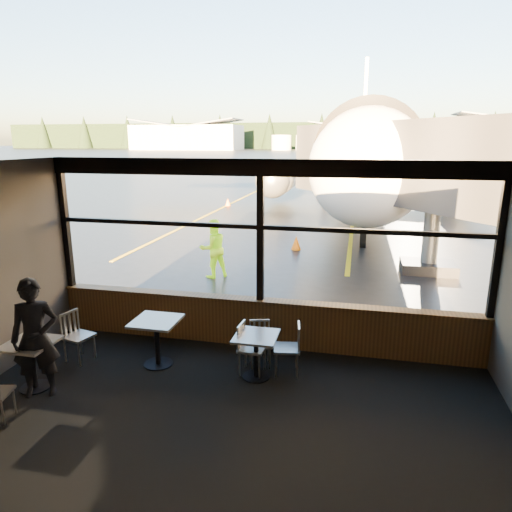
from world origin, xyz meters
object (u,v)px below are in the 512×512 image
(cafe_table_near, at_px, (256,356))
(cone_nose, at_px, (296,243))
(jet_bridge, at_px, (430,190))
(chair_mid_w, at_px, (79,337))
(airliner, at_px, (366,112))
(chair_near_n, at_px, (260,345))
(passenger, at_px, (35,338))
(chair_near_w, at_px, (252,349))
(cafe_table_mid, at_px, (157,343))
(chair_near_e, at_px, (287,349))
(cone_wing, at_px, (228,202))
(ground_crew, at_px, (213,248))
(cafe_table_left, at_px, (33,366))

(cafe_table_near, distance_m, cone_nose, 9.24)
(jet_bridge, height_order, chair_mid_w, jet_bridge)
(airliner, height_order, cone_nose, airliner)
(chair_near_n, xyz_separation_m, chair_mid_w, (-3.16, -0.49, 0.05))
(cone_nose, bearing_deg, passenger, -103.69)
(cafe_table_near, height_order, chair_near_w, chair_near_w)
(cafe_table_mid, bearing_deg, jet_bridge, 52.15)
(chair_near_w, bearing_deg, jet_bridge, 156.02)
(airliner, bearing_deg, cafe_table_near, -94.63)
(cafe_table_mid, distance_m, chair_near_e, 2.24)
(airliner, relative_size, cone_wing, 81.58)
(cafe_table_near, xyz_separation_m, ground_crew, (-2.44, 5.35, 0.46))
(cone_wing, bearing_deg, cafe_table_left, -82.37)
(chair_mid_w, bearing_deg, jet_bridge, 150.55)
(cafe_table_near, xyz_separation_m, cafe_table_left, (-3.33, -1.09, 0.02))
(passenger, bearing_deg, jet_bridge, 24.27)
(cafe_table_left, bearing_deg, cone_wing, 97.63)
(cafe_table_mid, height_order, cone_wing, cafe_table_mid)
(cafe_table_left, height_order, cone_nose, cafe_table_left)
(airliner, relative_size, chair_near_n, 44.64)
(cafe_table_mid, relative_size, ground_crew, 0.50)
(ground_crew, bearing_deg, cafe_table_near, 73.32)
(airliner, height_order, chair_mid_w, airliner)
(cafe_table_mid, bearing_deg, chair_near_w, 2.51)
(cafe_table_mid, height_order, chair_near_w, chair_near_w)
(jet_bridge, height_order, chair_near_e, jet_bridge)
(cafe_table_mid, bearing_deg, cone_wing, 102.52)
(cafe_table_left, xyz_separation_m, passenger, (0.21, -0.12, 0.53))
(chair_mid_w, bearing_deg, chair_near_w, 108.60)
(chair_near_w, bearing_deg, cone_wing, -158.82)
(airliner, xyz_separation_m, jet_bridge, (1.70, -15.39, -2.95))
(cafe_table_near, xyz_separation_m, chair_near_n, (-0.02, 0.41, 0.02))
(cafe_table_left, height_order, chair_near_e, chair_near_e)
(cafe_table_left, relative_size, chair_near_e, 0.89)
(cafe_table_near, relative_size, chair_near_e, 0.85)
(cafe_table_mid, height_order, cone_nose, cafe_table_mid)
(airliner, relative_size, passenger, 19.19)
(airliner, relative_size, cone_nose, 72.33)
(jet_bridge, bearing_deg, cone_wing, 126.37)
(chair_near_w, distance_m, ground_crew, 5.74)
(passenger, bearing_deg, ground_crew, 57.85)
(cone_wing, bearing_deg, jet_bridge, -53.63)
(airliner, xyz_separation_m, ground_crew, (-4.15, -16.75, -4.60))
(airliner, height_order, chair_near_n, airliner)
(airliner, bearing_deg, cafe_table_left, -102.48)
(chair_near_n, bearing_deg, ground_crew, -79.92)
(chair_mid_w, bearing_deg, cafe_table_near, 106.15)
(chair_near_w, distance_m, passenger, 3.35)
(jet_bridge, bearing_deg, chair_near_n, -118.56)
(chair_near_n, height_order, chair_mid_w, chair_mid_w)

